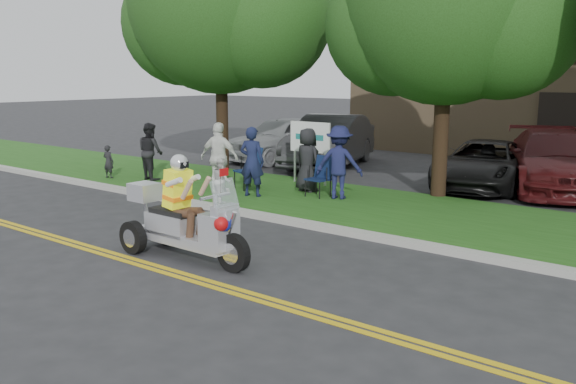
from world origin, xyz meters
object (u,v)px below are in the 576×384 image
Objects in this scene: spectator_adult_mid at (151,151)px; parked_car_right at (554,161)px; parked_car_left at (330,141)px; lawn_chair_b at (321,174)px; spectator_adult_right at (219,158)px; lawn_chair_a at (251,165)px; parked_car_mid at (484,164)px; trike_scooter at (183,223)px; spectator_adult_left at (252,161)px; parked_car_far_left at (282,138)px.

spectator_adult_mid is 0.30× the size of parked_car_right.
parked_car_right is at bearing -15.46° from parked_car_left.
spectator_adult_right is (-2.17, -1.23, 0.33)m from lawn_chair_b.
spectator_adult_mid is at bearing -164.24° from lawn_chair_b.
lawn_chair_a is 0.20× the size of parked_car_right.
lawn_chair_b is at bearing -74.63° from parked_car_left.
parked_car_mid is (5.39, -0.60, -0.21)m from parked_car_left.
trike_scooter reaches higher than parked_car_mid.
spectator_adult_right reaches higher than parked_car_mid.
parked_car_left is at bearing -91.75° from spectator_adult_left.
parked_car_left is 6.94m from parked_car_right.
lawn_chair_b is 0.21× the size of parked_car_far_left.
lawn_chair_b is at bearing -164.97° from spectator_adult_right.
trike_scooter reaches higher than spectator_adult_mid.
lawn_chair_a is 0.68× the size of spectator_adult_mid.
trike_scooter is at bearing -107.77° from parked_car_mid.
parked_car_right is (6.17, 6.06, -0.20)m from spectator_adult_right.
spectator_adult_mid reaches higher than parked_car_right.
parked_car_left is (2.10, 5.66, -0.05)m from spectator_adult_mid.
spectator_adult_right is 6.72m from parked_car_far_left.
spectator_adult_right reaches higher than parked_car_left.
trike_scooter is 9.45m from parked_car_mid.
parked_car_far_left is 0.90× the size of parked_car_left.
parked_car_far_left is (-0.03, 5.83, -0.11)m from spectator_adult_mid.
trike_scooter is 1.57× the size of spectator_adult_left.
spectator_adult_right is (-3.12, 4.04, 0.37)m from trike_scooter.
spectator_adult_right is at bearing -139.79° from parked_car_mid.
lawn_chair_a is at bearing -64.94° from spectator_adult_left.
parked_car_right reaches higher than lawn_chair_a.
spectator_adult_mid is 6.04m from parked_car_left.
parked_car_left is 5.43m from parked_car_mid.
parked_car_mid is at bearing -144.29° from spectator_adult_left.
parked_car_mid is at bearing -177.23° from parked_car_right.
lawn_chair_b is 0.61× the size of spectator_adult_mid.
spectator_adult_mid is 0.91× the size of spectator_adult_right.
parked_car_far_left is at bearing -77.86° from spectator_adult_mid.
spectator_adult_left is (0.68, -0.73, 0.23)m from lawn_chair_a.
spectator_adult_mid is (-5.04, -1.01, 0.25)m from lawn_chair_b.
parked_car_right is at bearing 74.09° from trike_scooter.
parked_car_left is (-3.89, 9.93, 0.24)m from trike_scooter.
parked_car_far_left is 1.02× the size of parked_car_mid.
trike_scooter reaches higher than lawn_chair_a.
lawn_chair_b is 5.51m from parked_car_left.
parked_car_right reaches higher than parked_car_mid.
parked_car_left is (-0.97, 4.96, 0.14)m from lawn_chair_a.
spectator_adult_right is at bearing -5.08° from spectator_adult_left.
parked_car_left is 0.96× the size of parked_car_right.
spectator_adult_right reaches higher than parked_car_far_left.
spectator_adult_right reaches higher than trike_scooter.
parked_car_left is (-1.65, 5.68, -0.10)m from spectator_adult_left.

